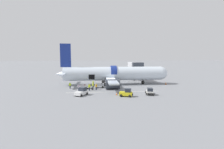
% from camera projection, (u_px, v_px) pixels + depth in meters
% --- Properties ---
extents(ground_plane, '(500.00, 500.00, 0.00)m').
position_uv_depth(ground_plane, '(111.00, 87.00, 48.43)').
color(ground_plane, gray).
extents(apron_marking_line, '(22.50, 0.27, 0.01)m').
position_uv_depth(apron_marking_line, '(113.00, 92.00, 41.98)').
color(apron_marking_line, silver).
rests_on(apron_marking_line, ground_plane).
extents(jet_bridge_stub, '(3.52, 10.85, 6.50)m').
position_uv_depth(jet_bridge_stub, '(135.00, 67.00, 59.41)').
color(jet_bridge_stub, '#4C4C51').
rests_on(jet_bridge_stub, ground_plane).
extents(airplane, '(33.71, 26.23, 12.13)m').
position_uv_depth(airplane, '(112.00, 74.00, 52.36)').
color(airplane, silver).
rests_on(airplane, ground_plane).
extents(baggage_tug_lead, '(3.07, 2.31, 1.75)m').
position_uv_depth(baggage_tug_lead, '(126.00, 93.00, 37.24)').
color(baggage_tug_lead, yellow).
rests_on(baggage_tug_lead, ground_plane).
extents(baggage_tug_mid, '(2.98, 3.56, 1.72)m').
position_uv_depth(baggage_tug_mid, '(82.00, 92.00, 38.38)').
color(baggage_tug_mid, white).
rests_on(baggage_tug_mid, ground_plane).
extents(baggage_tug_rear, '(2.23, 3.26, 1.54)m').
position_uv_depth(baggage_tug_rear, '(150.00, 92.00, 39.10)').
color(baggage_tug_rear, silver).
rests_on(baggage_tug_rear, ground_plane).
extents(baggage_cart_loading, '(3.79, 2.63, 1.14)m').
position_uv_depth(baggage_cart_loading, '(83.00, 87.00, 45.65)').
color(baggage_cart_loading, '#B7BABF').
rests_on(baggage_cart_loading, ground_plane).
extents(baggage_cart_queued, '(3.37, 1.91, 1.18)m').
position_uv_depth(baggage_cart_queued, '(100.00, 86.00, 47.28)').
color(baggage_cart_queued, '#B7BABF').
rests_on(baggage_cart_queued, ground_plane).
extents(ground_crew_loader_a, '(0.41, 0.57, 1.64)m').
position_uv_depth(ground_crew_loader_a, '(96.00, 87.00, 44.30)').
color(ground_crew_loader_a, '#1E2338').
rests_on(ground_crew_loader_a, ground_plane).
extents(ground_crew_loader_b, '(0.55, 0.53, 1.68)m').
position_uv_depth(ground_crew_loader_b, '(70.00, 85.00, 46.08)').
color(ground_crew_loader_b, '#2D2D33').
rests_on(ground_crew_loader_b, ground_plane).
extents(ground_crew_driver, '(0.49, 0.61, 1.74)m').
position_uv_depth(ground_crew_driver, '(93.00, 84.00, 48.76)').
color(ground_crew_driver, black).
rests_on(ground_crew_driver, ground_plane).
extents(ground_crew_supervisor, '(0.48, 0.60, 1.72)m').
position_uv_depth(ground_crew_supervisor, '(93.00, 86.00, 45.47)').
color(ground_crew_supervisor, '#2D2D33').
rests_on(ground_crew_supervisor, ground_plane).
extents(ground_crew_helper, '(0.59, 0.53, 1.75)m').
position_uv_depth(ground_crew_helper, '(89.00, 87.00, 43.43)').
color(ground_crew_helper, '#1E2338').
rests_on(ground_crew_helper, ground_plane).
extents(suitcase_on_tarmac_upright, '(0.53, 0.44, 0.66)m').
position_uv_depth(suitcase_on_tarmac_upright, '(81.00, 90.00, 43.17)').
color(suitcase_on_tarmac_upright, olive).
rests_on(suitcase_on_tarmac_upright, ground_plane).
extents(suitcase_on_tarmac_spare, '(0.45, 0.39, 0.64)m').
position_uv_depth(suitcase_on_tarmac_spare, '(92.00, 89.00, 44.45)').
color(suitcase_on_tarmac_spare, black).
rests_on(suitcase_on_tarmac_spare, ground_plane).
extents(safety_cone_nose, '(0.61, 0.61, 0.72)m').
position_uv_depth(safety_cone_nose, '(166.00, 83.00, 52.50)').
color(safety_cone_nose, black).
rests_on(safety_cone_nose, ground_plane).
extents(safety_cone_engine_left, '(0.46, 0.46, 0.62)m').
position_uv_depth(safety_cone_engine_left, '(117.00, 94.00, 38.62)').
color(safety_cone_engine_left, black).
rests_on(safety_cone_engine_left, ground_plane).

